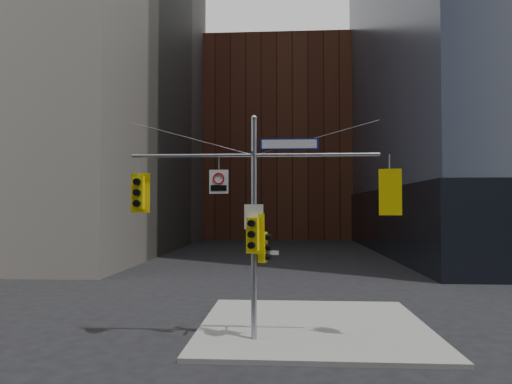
# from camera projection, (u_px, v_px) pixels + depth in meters

# --- Properties ---
(ground) EXTENTS (160.00, 160.00, 0.00)m
(ground) POSITION_uv_depth(u_px,v_px,m) (249.00, 365.00, 12.46)
(ground) COLOR black
(ground) RESTS_ON ground
(sidewalk_corner) EXTENTS (8.00, 8.00, 0.15)m
(sidewalk_corner) POSITION_uv_depth(u_px,v_px,m) (313.00, 326.00, 16.33)
(sidewalk_corner) COLOR gray
(sidewalk_corner) RESTS_ON ground
(brick_midrise) EXTENTS (26.00, 20.00, 28.00)m
(brick_midrise) POSITION_uv_depth(u_px,v_px,m) (278.00, 145.00, 70.78)
(brick_midrise) COLOR brown
(brick_midrise) RESTS_ON ground
(signal_assembly) EXTENTS (8.00, 0.80, 7.30)m
(signal_assembly) POSITION_uv_depth(u_px,v_px,m) (254.00, 204.00, 14.60)
(signal_assembly) COLOR #93969B
(signal_assembly) RESTS_ON ground
(traffic_light_west_arm) EXTENTS (0.62, 0.48, 1.30)m
(traffic_light_west_arm) POSITION_uv_depth(u_px,v_px,m) (139.00, 193.00, 14.85)
(traffic_light_west_arm) COLOR yellow
(traffic_light_west_arm) RESTS_ON ground
(traffic_light_east_arm) EXTENTS (0.69, 0.59, 1.45)m
(traffic_light_east_arm) POSITION_uv_depth(u_px,v_px,m) (390.00, 192.00, 14.34)
(traffic_light_east_arm) COLOR yellow
(traffic_light_east_arm) RESTS_ON ground
(traffic_light_pole_side) EXTENTS (0.42, 0.36, 0.96)m
(traffic_light_pole_side) POSITION_uv_depth(u_px,v_px,m) (264.00, 247.00, 14.53)
(traffic_light_pole_side) COLOR yellow
(traffic_light_pole_side) RESTS_ON ground
(traffic_light_pole_front) EXTENTS (0.59, 0.56, 1.26)m
(traffic_light_pole_front) POSITION_uv_depth(u_px,v_px,m) (253.00, 234.00, 14.30)
(traffic_light_pole_front) COLOR yellow
(traffic_light_pole_front) RESTS_ON ground
(street_sign_blade) EXTENTS (1.87, 0.06, 0.36)m
(street_sign_blade) POSITION_uv_depth(u_px,v_px,m) (289.00, 144.00, 14.59)
(street_sign_blade) COLOR navy
(street_sign_blade) RESTS_ON ground
(regulatory_sign_arm) EXTENTS (0.62, 0.07, 0.77)m
(regulatory_sign_arm) POSITION_uv_depth(u_px,v_px,m) (219.00, 181.00, 14.67)
(regulatory_sign_arm) COLOR silver
(regulatory_sign_arm) RESTS_ON ground
(regulatory_sign_pole) EXTENTS (0.61, 0.11, 0.80)m
(regulatory_sign_pole) POSITION_uv_depth(u_px,v_px,m) (254.00, 218.00, 14.47)
(regulatory_sign_pole) COLOR silver
(regulatory_sign_pole) RESTS_ON ground
(street_blade_ew) EXTENTS (0.68, 0.04, 0.14)m
(street_blade_ew) POSITION_uv_depth(u_px,v_px,m) (268.00, 253.00, 14.52)
(street_blade_ew) COLOR silver
(street_blade_ew) RESTS_ON ground
(street_blade_ns) EXTENTS (0.07, 0.67, 0.13)m
(street_blade_ns) POSITION_uv_depth(u_px,v_px,m) (255.00, 257.00, 14.99)
(street_blade_ns) COLOR #145926
(street_blade_ns) RESTS_ON ground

